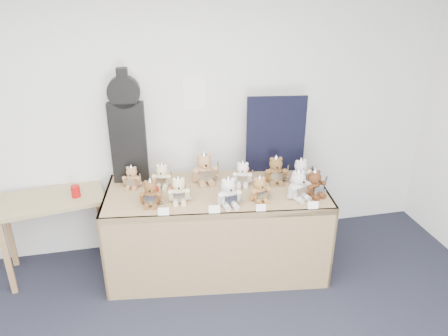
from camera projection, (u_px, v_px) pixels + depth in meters
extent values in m
plane|color=white|center=(145.00, 122.00, 4.16)|extent=(6.00, 0.00, 6.00)
cube|color=white|center=(194.00, 94.00, 4.14)|extent=(0.21, 0.00, 0.30)
cube|color=olive|center=(217.00, 193.00, 3.98)|extent=(2.10, 1.09, 0.06)
cube|color=olive|center=(220.00, 255.00, 3.77)|extent=(2.00, 0.28, 0.84)
cube|color=olive|center=(111.00, 234.00, 4.07)|extent=(0.13, 0.83, 0.84)
cube|color=olive|center=(320.00, 225.00, 4.22)|extent=(0.13, 0.83, 0.84)
cube|color=#94814F|center=(50.00, 200.00, 3.99)|extent=(1.00, 0.67, 0.04)
cube|color=olive|center=(7.00, 258.00, 3.82)|extent=(0.06, 0.06, 0.74)
cube|color=olive|center=(9.00, 233.00, 4.19)|extent=(0.06, 0.06, 0.74)
cube|color=olive|center=(106.00, 238.00, 4.11)|extent=(0.06, 0.06, 0.74)
cube|color=olive|center=(100.00, 216.00, 4.48)|extent=(0.06, 0.06, 0.74)
cube|color=black|center=(129.00, 143.00, 4.01)|extent=(0.33, 0.12, 0.76)
cylinder|color=black|center=(124.00, 92.00, 3.81)|extent=(0.29, 0.12, 0.29)
cube|color=black|center=(122.00, 79.00, 3.76)|extent=(0.10, 0.09, 0.19)
cube|color=black|center=(276.00, 135.00, 4.20)|extent=(0.57, 0.10, 0.76)
cylinder|color=#AA0B0D|center=(76.00, 191.00, 3.97)|extent=(0.08, 0.08, 0.11)
ellipsoid|color=brown|center=(151.00, 198.00, 3.71)|extent=(0.17, 0.16, 0.15)
sphere|color=brown|center=(150.00, 187.00, 3.67)|extent=(0.11, 0.11, 0.11)
cylinder|color=brown|center=(150.00, 190.00, 3.63)|extent=(0.05, 0.03, 0.05)
sphere|color=black|center=(149.00, 191.00, 3.61)|extent=(0.02, 0.02, 0.02)
sphere|color=brown|center=(146.00, 182.00, 3.65)|extent=(0.04, 0.04, 0.04)
sphere|color=brown|center=(154.00, 182.00, 3.65)|extent=(0.04, 0.04, 0.04)
cylinder|color=brown|center=(142.00, 198.00, 3.69)|extent=(0.06, 0.09, 0.11)
cylinder|color=brown|center=(159.00, 198.00, 3.69)|extent=(0.06, 0.09, 0.11)
cylinder|color=brown|center=(147.00, 205.00, 3.68)|extent=(0.06, 0.11, 0.05)
cylinder|color=brown|center=(155.00, 205.00, 3.68)|extent=(0.06, 0.11, 0.05)
cube|color=silver|center=(150.00, 200.00, 3.65)|extent=(0.10, 0.04, 0.08)
cone|color=silver|center=(150.00, 182.00, 3.65)|extent=(0.09, 0.09, 0.07)
cube|color=silver|center=(162.00, 196.00, 3.67)|extent=(0.02, 0.04, 0.16)
cube|color=silver|center=(162.00, 202.00, 3.70)|extent=(0.05, 0.01, 0.01)
cube|color=red|center=(152.00, 193.00, 3.76)|extent=(0.12, 0.05, 0.14)
ellipsoid|color=beige|center=(179.00, 195.00, 3.76)|extent=(0.16, 0.14, 0.15)
sphere|color=beige|center=(179.00, 184.00, 3.72)|extent=(0.11, 0.11, 0.11)
cylinder|color=beige|center=(179.00, 187.00, 3.68)|extent=(0.05, 0.03, 0.05)
sphere|color=black|center=(179.00, 188.00, 3.66)|extent=(0.02, 0.02, 0.02)
sphere|color=beige|center=(174.00, 180.00, 3.69)|extent=(0.04, 0.04, 0.04)
sphere|color=beige|center=(183.00, 179.00, 3.70)|extent=(0.04, 0.04, 0.04)
cylinder|color=beige|center=(171.00, 195.00, 3.73)|extent=(0.05, 0.09, 0.11)
cylinder|color=beige|center=(188.00, 194.00, 3.75)|extent=(0.05, 0.09, 0.11)
cylinder|color=beige|center=(175.00, 202.00, 3.72)|extent=(0.05, 0.10, 0.05)
cylinder|color=beige|center=(183.00, 202.00, 3.73)|extent=(0.05, 0.10, 0.05)
cube|color=silver|center=(179.00, 198.00, 3.70)|extent=(0.10, 0.02, 0.08)
cone|color=silver|center=(178.00, 179.00, 3.70)|extent=(0.09, 0.09, 0.07)
cube|color=silver|center=(190.00, 192.00, 3.73)|extent=(0.02, 0.04, 0.16)
cube|color=silver|center=(190.00, 199.00, 3.75)|extent=(0.05, 0.01, 0.01)
cube|color=red|center=(179.00, 190.00, 3.80)|extent=(0.12, 0.04, 0.14)
ellipsoid|color=silver|center=(228.00, 197.00, 3.70)|extent=(0.18, 0.16, 0.17)
sphere|color=silver|center=(228.00, 186.00, 3.65)|extent=(0.12, 0.12, 0.12)
cylinder|color=silver|center=(230.00, 189.00, 3.61)|extent=(0.05, 0.03, 0.05)
sphere|color=black|center=(231.00, 190.00, 3.59)|extent=(0.02, 0.02, 0.02)
sphere|color=silver|center=(224.00, 181.00, 3.62)|extent=(0.04, 0.04, 0.04)
sphere|color=silver|center=(233.00, 180.00, 3.64)|extent=(0.04, 0.04, 0.04)
cylinder|color=silver|center=(220.00, 199.00, 3.65)|extent=(0.06, 0.10, 0.13)
cylinder|color=silver|center=(238.00, 196.00, 3.70)|extent=(0.06, 0.10, 0.13)
cylinder|color=silver|center=(226.00, 206.00, 3.66)|extent=(0.06, 0.11, 0.05)
cylinder|color=silver|center=(235.00, 205.00, 3.68)|extent=(0.06, 0.11, 0.05)
cube|color=silver|center=(231.00, 200.00, 3.64)|extent=(0.11, 0.03, 0.09)
cone|color=silver|center=(228.00, 180.00, 3.63)|extent=(0.10, 0.10, 0.08)
cube|color=silver|center=(241.00, 194.00, 3.69)|extent=(0.02, 0.04, 0.18)
cube|color=silver|center=(241.00, 201.00, 3.71)|extent=(0.05, 0.01, 0.01)
ellipsoid|color=#9D6A3B|center=(259.00, 193.00, 3.78)|extent=(0.16, 0.14, 0.15)
sphere|color=#9D6A3B|center=(260.00, 183.00, 3.74)|extent=(0.11, 0.11, 0.11)
cylinder|color=#9D6A3B|center=(262.00, 186.00, 3.71)|extent=(0.05, 0.03, 0.05)
sphere|color=black|center=(263.00, 187.00, 3.69)|extent=(0.02, 0.02, 0.02)
sphere|color=#9D6A3B|center=(256.00, 180.00, 3.71)|extent=(0.03, 0.03, 0.03)
sphere|color=#9D6A3B|center=(264.00, 178.00, 3.74)|extent=(0.03, 0.03, 0.03)
cylinder|color=#9D6A3B|center=(253.00, 195.00, 3.74)|extent=(0.05, 0.09, 0.11)
cylinder|color=#9D6A3B|center=(268.00, 192.00, 3.79)|extent=(0.05, 0.09, 0.11)
cylinder|color=#9D6A3B|center=(258.00, 201.00, 3.75)|extent=(0.06, 0.10, 0.04)
cylinder|color=#9D6A3B|center=(265.00, 200.00, 3.77)|extent=(0.06, 0.10, 0.04)
cube|color=silver|center=(262.00, 196.00, 3.73)|extent=(0.10, 0.03, 0.08)
cone|color=silver|center=(260.00, 179.00, 3.72)|extent=(0.09, 0.09, 0.07)
cube|color=silver|center=(270.00, 190.00, 3.77)|extent=(0.02, 0.04, 0.15)
cube|color=silver|center=(270.00, 196.00, 3.80)|extent=(0.04, 0.01, 0.01)
ellipsoid|color=silver|center=(298.00, 190.00, 3.82)|extent=(0.21, 0.19, 0.17)
sphere|color=silver|center=(298.00, 178.00, 3.77)|extent=(0.13, 0.13, 0.13)
cylinder|color=silver|center=(302.00, 181.00, 3.73)|extent=(0.06, 0.04, 0.05)
sphere|color=black|center=(304.00, 182.00, 3.72)|extent=(0.02, 0.02, 0.02)
sphere|color=silver|center=(295.00, 174.00, 3.73)|extent=(0.04, 0.04, 0.04)
sphere|color=silver|center=(303.00, 172.00, 3.77)|extent=(0.04, 0.04, 0.04)
cylinder|color=silver|center=(292.00, 192.00, 3.76)|extent=(0.08, 0.11, 0.13)
cylinder|color=silver|center=(307.00, 188.00, 3.84)|extent=(0.08, 0.11, 0.13)
cylinder|color=silver|center=(298.00, 199.00, 3.77)|extent=(0.08, 0.12, 0.05)
cylinder|color=silver|center=(305.00, 197.00, 3.81)|extent=(0.08, 0.12, 0.05)
cube|color=silver|center=(303.00, 193.00, 3.76)|extent=(0.11, 0.05, 0.10)
cone|color=silver|center=(299.00, 172.00, 3.75)|extent=(0.11, 0.11, 0.08)
cube|color=silver|center=(310.00, 185.00, 3.83)|extent=(0.03, 0.05, 0.18)
cube|color=silver|center=(309.00, 192.00, 3.86)|extent=(0.05, 0.02, 0.01)
ellipsoid|color=#54311D|center=(313.00, 188.00, 3.86)|extent=(0.20, 0.18, 0.16)
sphere|color=#54311D|center=(314.00, 178.00, 3.81)|extent=(0.12, 0.12, 0.12)
cylinder|color=#54311D|center=(318.00, 181.00, 3.78)|extent=(0.06, 0.04, 0.05)
sphere|color=black|center=(320.00, 181.00, 3.76)|extent=(0.02, 0.02, 0.02)
sphere|color=#54311D|center=(312.00, 174.00, 3.77)|extent=(0.04, 0.04, 0.04)
sphere|color=#54311D|center=(318.00, 172.00, 3.81)|extent=(0.04, 0.04, 0.04)
cylinder|color=#54311D|center=(308.00, 191.00, 3.80)|extent=(0.07, 0.10, 0.12)
cylinder|color=#54311D|center=(322.00, 187.00, 3.87)|extent=(0.07, 0.10, 0.12)
cylinder|color=#54311D|center=(314.00, 197.00, 3.81)|extent=(0.08, 0.11, 0.05)
cylinder|color=#54311D|center=(320.00, 195.00, 3.85)|extent=(0.08, 0.11, 0.05)
cube|color=silver|center=(318.00, 191.00, 3.80)|extent=(0.10, 0.05, 0.09)
cone|color=silver|center=(315.00, 172.00, 3.79)|extent=(0.10, 0.10, 0.08)
cube|color=silver|center=(325.00, 184.00, 3.86)|extent=(0.02, 0.04, 0.17)
cube|color=silver|center=(324.00, 190.00, 3.89)|extent=(0.05, 0.02, 0.01)
ellipsoid|color=beige|center=(163.00, 180.00, 4.03)|extent=(0.17, 0.16, 0.15)
sphere|color=beige|center=(162.00, 170.00, 3.99)|extent=(0.11, 0.11, 0.11)
cylinder|color=beige|center=(161.00, 173.00, 3.95)|extent=(0.05, 0.04, 0.04)
sphere|color=black|center=(161.00, 174.00, 3.94)|extent=(0.02, 0.02, 0.02)
sphere|color=beige|center=(158.00, 166.00, 3.98)|extent=(0.03, 0.03, 0.03)
sphere|color=beige|center=(165.00, 166.00, 3.97)|extent=(0.03, 0.03, 0.03)
cylinder|color=beige|center=(155.00, 180.00, 4.02)|extent=(0.06, 0.09, 0.11)
cylinder|color=beige|center=(170.00, 180.00, 4.01)|extent=(0.06, 0.09, 0.11)
cylinder|color=beige|center=(158.00, 186.00, 4.01)|extent=(0.07, 0.10, 0.04)
cylinder|color=beige|center=(165.00, 186.00, 4.00)|extent=(0.07, 0.10, 0.04)
cube|color=silver|center=(161.00, 182.00, 3.98)|extent=(0.10, 0.04, 0.08)
cone|color=silver|center=(162.00, 165.00, 3.97)|extent=(0.09, 0.09, 0.07)
cube|color=silver|center=(172.00, 178.00, 3.99)|extent=(0.02, 0.04, 0.15)
cube|color=silver|center=(172.00, 184.00, 4.01)|extent=(0.04, 0.02, 0.01)
ellipsoid|color=tan|center=(204.00, 174.00, 4.10)|extent=(0.20, 0.18, 0.19)
sphere|color=tan|center=(204.00, 161.00, 4.05)|extent=(0.14, 0.14, 0.14)
cylinder|color=tan|center=(206.00, 165.00, 4.00)|extent=(0.06, 0.04, 0.06)
sphere|color=black|center=(206.00, 166.00, 3.98)|extent=(0.02, 0.02, 0.02)
sphere|color=tan|center=(199.00, 156.00, 4.01)|extent=(0.05, 0.05, 0.05)
sphere|color=tan|center=(209.00, 155.00, 4.04)|extent=(0.05, 0.05, 0.05)
cylinder|color=tan|center=(195.00, 175.00, 4.05)|extent=(0.06, 0.11, 0.14)
cylinder|color=tan|center=(214.00, 173.00, 4.10)|extent=(0.06, 0.11, 0.14)
cylinder|color=tan|center=(202.00, 183.00, 4.05)|extent=(0.07, 0.13, 0.06)
cylinder|color=tan|center=(211.00, 181.00, 4.08)|extent=(0.07, 0.13, 0.06)
cube|color=silver|center=(206.00, 177.00, 4.03)|extent=(0.13, 0.03, 0.11)
cone|color=silver|center=(204.00, 155.00, 4.02)|extent=(0.12, 0.12, 0.09)
cube|color=silver|center=(218.00, 170.00, 4.08)|extent=(0.02, 0.05, 0.20)
cube|color=silver|center=(218.00, 178.00, 4.11)|extent=(0.06, 0.01, 0.01)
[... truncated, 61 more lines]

